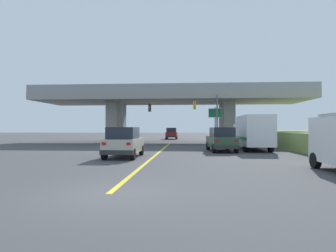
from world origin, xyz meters
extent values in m
plane|color=#424244|center=(0.00, 30.19, 0.00)|extent=(160.00, 160.00, 0.00)
cube|color=gray|center=(0.00, 30.19, 5.96)|extent=(35.38, 9.46, 0.95)
cube|color=gray|center=(-7.50, 30.19, 2.74)|extent=(1.44, 5.68, 5.49)
cube|color=gray|center=(7.50, 30.19, 2.74)|extent=(1.44, 5.68, 5.49)
cube|color=gray|center=(0.00, 25.61, 6.89)|extent=(35.38, 0.20, 0.90)
cube|color=gray|center=(0.00, 34.77, 6.89)|extent=(35.38, 0.20, 0.90)
cube|color=yellow|center=(0.00, 13.58, 0.00)|extent=(0.20, 27.17, 0.01)
cube|color=#B7B29E|center=(-1.92, 10.50, 0.81)|extent=(1.99, 4.28, 0.90)
cube|color=#1E232D|center=(-1.92, 10.18, 1.64)|extent=(1.75, 2.35, 0.76)
cube|color=#2D2D30|center=(-1.92, 8.41, 0.50)|extent=(2.03, 0.20, 0.28)
cube|color=red|center=(-2.67, 8.34, 1.03)|extent=(0.24, 0.06, 0.16)
cube|color=red|center=(-1.18, 8.34, 1.03)|extent=(0.24, 0.06, 0.16)
cylinder|color=black|center=(-2.82, 12.09, 0.36)|extent=(0.26, 0.72, 0.72)
cylinder|color=black|center=(-1.03, 12.09, 0.36)|extent=(0.26, 0.72, 0.72)
cylinder|color=black|center=(-2.82, 8.91, 0.36)|extent=(0.26, 0.72, 0.72)
cylinder|color=black|center=(-1.03, 8.91, 0.36)|extent=(0.26, 0.72, 0.72)
cube|color=#2D4C33|center=(5.11, 15.72, 0.81)|extent=(2.27, 4.36, 0.90)
cube|color=#1E232D|center=(5.14, 15.40, 1.64)|extent=(1.89, 2.45, 0.76)
cube|color=#2D2D30|center=(5.28, 13.67, 0.50)|extent=(1.98, 0.36, 0.28)
cube|color=red|center=(4.56, 13.54, 1.03)|extent=(0.24, 0.08, 0.16)
cube|color=red|center=(6.01, 13.66, 1.03)|extent=(0.24, 0.08, 0.16)
cylinder|color=black|center=(4.12, 17.20, 0.36)|extent=(0.32, 0.74, 0.72)
cylinder|color=black|center=(5.85, 17.34, 0.36)|extent=(0.32, 0.74, 0.72)
cylinder|color=black|center=(4.38, 14.10, 0.36)|extent=(0.32, 0.74, 0.72)
cylinder|color=black|center=(6.11, 14.24, 0.36)|extent=(0.32, 0.74, 0.72)
cube|color=silver|center=(8.08, 20.13, 1.40)|extent=(2.20, 2.00, 1.90)
cube|color=silver|center=(8.08, 16.66, 1.74)|extent=(2.31, 4.94, 2.59)
cube|color=#197F4C|center=(8.08, 16.66, 1.10)|extent=(2.33, 4.84, 0.24)
cylinder|color=black|center=(7.08, 20.13, 0.45)|extent=(0.30, 0.90, 0.90)
cylinder|color=black|center=(9.08, 20.13, 0.45)|extent=(0.30, 0.90, 0.90)
cylinder|color=black|center=(7.08, 15.43, 0.45)|extent=(0.30, 0.90, 0.90)
cylinder|color=black|center=(9.08, 15.43, 0.45)|extent=(0.30, 0.90, 0.90)
cube|color=black|center=(9.45, 6.50, 1.80)|extent=(1.84, 0.12, 0.80)
cylinder|color=black|center=(8.55, 6.05, 0.38)|extent=(0.28, 0.76, 0.76)
cube|color=maroon|center=(-0.58, 42.07, 0.81)|extent=(1.90, 4.24, 0.90)
cube|color=#1E232D|center=(-0.58, 41.75, 1.64)|extent=(1.68, 2.33, 0.76)
cube|color=#2D2D30|center=(-0.58, 40.00, 0.50)|extent=(1.94, 0.20, 0.28)
cube|color=red|center=(-1.29, 39.93, 1.03)|extent=(0.24, 0.06, 0.16)
cube|color=red|center=(0.14, 39.93, 1.03)|extent=(0.24, 0.06, 0.16)
cylinder|color=black|center=(-1.43, 43.64, 0.36)|extent=(0.26, 0.72, 0.72)
cylinder|color=black|center=(0.27, 43.64, 0.36)|extent=(0.26, 0.72, 0.72)
cylinder|color=black|center=(-1.43, 40.50, 0.36)|extent=(0.26, 0.72, 0.72)
cylinder|color=black|center=(0.27, 40.50, 0.36)|extent=(0.26, 0.72, 0.72)
cylinder|color=#56595E|center=(5.72, 25.04, 2.93)|extent=(0.18, 0.18, 5.85)
cylinder|color=#56595E|center=(4.41, 25.04, 5.12)|extent=(2.61, 0.12, 0.12)
cube|color=gold|center=(3.11, 25.04, 4.64)|extent=(0.32, 0.26, 0.96)
sphere|color=red|center=(3.11, 24.89, 4.94)|extent=(0.16, 0.16, 0.16)
sphere|color=gold|center=(3.11, 24.89, 4.64)|extent=(0.16, 0.16, 0.16)
sphere|color=green|center=(3.11, 24.89, 4.34)|extent=(0.16, 0.16, 0.16)
cylinder|color=#56595E|center=(-5.72, 26.03, 2.89)|extent=(0.18, 0.18, 5.78)
cylinder|color=#56595E|center=(-4.02, 26.03, 4.93)|extent=(3.39, 0.12, 0.12)
cube|color=black|center=(-2.33, 26.03, 4.45)|extent=(0.32, 0.26, 0.96)
sphere|color=red|center=(-2.33, 25.88, 4.75)|extent=(0.16, 0.16, 0.16)
sphere|color=gold|center=(-2.33, 25.88, 4.45)|extent=(0.16, 0.16, 0.16)
sphere|color=green|center=(-2.33, 25.88, 4.15)|extent=(0.16, 0.16, 0.16)
cylinder|color=slate|center=(5.74, 27.59, 2.29)|extent=(0.14, 0.14, 4.58)
cube|color=#197242|center=(5.74, 27.53, 3.85)|extent=(1.61, 0.08, 1.06)
cube|color=white|center=(5.74, 27.53, 3.85)|extent=(1.69, 0.04, 1.14)
camera|label=1|loc=(2.36, -8.28, 1.96)|focal=30.35mm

